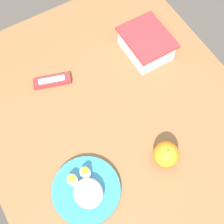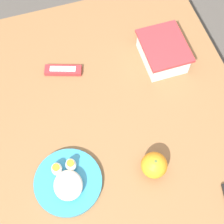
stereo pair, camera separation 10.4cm
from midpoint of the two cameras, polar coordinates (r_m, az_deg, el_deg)
The scene contains 6 objects.
ground_plane at distance 1.74m, azimuth 2.97°, elevation -13.53°, with size 10.00×10.00×0.00m, color #4C4742.
table at distance 1.13m, azimuth 4.50°, elevation -6.75°, with size 1.26×0.90×0.73m.
food_container at distance 1.18m, azimuth 11.81°, elevation 10.29°, with size 0.19×0.16×0.08m.
orange_fruit at distance 0.98m, azimuth 10.77°, elevation -9.86°, with size 0.08×0.08×0.08m.
rice_plate at distance 0.98m, azimuth -5.01°, elevation -12.93°, with size 0.21×0.21×0.06m.
candy_bar at distance 1.15m, azimuth -6.38°, elevation 7.34°, with size 0.08×0.14×0.02m.
Camera 2 is at (0.34, -0.14, 1.70)m, focal length 50.00 mm.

